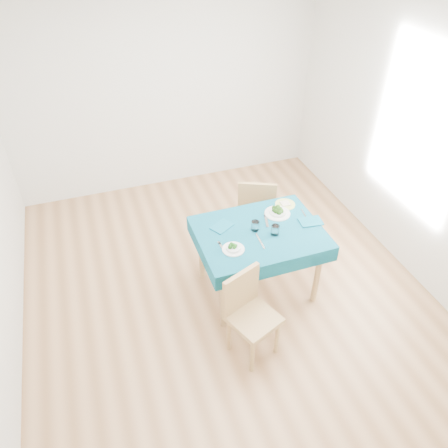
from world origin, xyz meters
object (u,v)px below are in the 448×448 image
object	(u,v)px
bowl_far	(278,211)
side_plate	(285,204)
table	(258,261)
chair_near	(254,315)
bowl_near	(233,247)
chair_far	(257,199)

from	to	relation	value
bowl_far	side_plate	world-z (taller)	bowl_far
table	side_plate	distance (m)	0.65
side_plate	table	bearing A→B (deg)	-142.83
bowl_far	side_plate	size ratio (longest dim) A/B	1.25
side_plate	chair_near	bearing A→B (deg)	-126.30
chair_near	side_plate	size ratio (longest dim) A/B	4.62
bowl_near	side_plate	xyz separation A→B (m)	(0.74, 0.48, -0.03)
chair_near	chair_far	size ratio (longest dim) A/B	0.92
bowl_far	chair_near	bearing A→B (deg)	-123.98
table	bowl_near	size ratio (longest dim) A/B	5.80
chair_far	bowl_far	distance (m)	0.68
chair_far	side_plate	size ratio (longest dim) A/B	5.02
chair_near	bowl_near	size ratio (longest dim) A/B	4.68
table	bowl_near	xyz separation A→B (m)	(-0.33, -0.16, 0.41)
chair_near	bowl_near	xyz separation A→B (m)	(0.01, 0.55, 0.31)
chair_far	bowl_near	distance (m)	1.21
chair_near	side_plate	bearing A→B (deg)	32.06
chair_near	chair_far	world-z (taller)	chair_far
table	bowl_near	world-z (taller)	bowl_near
bowl_near	bowl_far	world-z (taller)	bowl_far
bowl_far	side_plate	bearing A→B (deg)	39.64
chair_far	bowl_near	size ratio (longest dim) A/B	5.07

